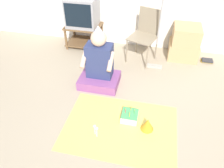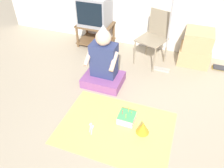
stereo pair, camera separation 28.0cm
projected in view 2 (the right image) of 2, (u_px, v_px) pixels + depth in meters
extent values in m
plane|color=tan|center=(117.00, 138.00, 2.57)|extent=(16.00, 16.00, 0.00)
cube|color=brown|center=(95.00, 25.00, 4.10)|extent=(0.65, 0.48, 0.03)
cube|color=brown|center=(96.00, 41.00, 4.31)|extent=(0.65, 0.48, 0.02)
cylinder|color=brown|center=(77.00, 37.00, 4.15)|extent=(0.04, 0.04, 0.42)
cylinder|color=brown|center=(106.00, 42.00, 3.99)|extent=(0.04, 0.04, 0.42)
cylinder|color=brown|center=(87.00, 28.00, 4.46)|extent=(0.04, 0.04, 0.42)
cylinder|color=brown|center=(114.00, 32.00, 4.30)|extent=(0.04, 0.04, 0.42)
cube|color=#99999E|center=(95.00, 11.00, 3.94)|extent=(0.53, 0.46, 0.50)
cube|color=black|center=(89.00, 14.00, 3.76)|extent=(0.47, 0.01, 0.40)
cube|color=gray|center=(152.00, 40.00, 3.56)|extent=(0.53, 0.54, 0.02)
cube|color=gray|center=(160.00, 23.00, 3.54)|extent=(0.35, 0.14, 0.44)
cylinder|color=gray|center=(135.00, 53.00, 3.67)|extent=(0.02, 0.02, 0.44)
cylinder|color=gray|center=(154.00, 60.00, 3.49)|extent=(0.02, 0.02, 0.44)
cylinder|color=gray|center=(147.00, 44.00, 3.90)|extent=(0.02, 0.02, 0.44)
cylinder|color=gray|center=(166.00, 51.00, 3.72)|extent=(0.02, 0.02, 0.44)
cube|color=tan|center=(194.00, 55.00, 3.76)|extent=(0.51, 0.46, 0.28)
cube|color=tan|center=(198.00, 40.00, 3.58)|extent=(0.45, 0.45, 0.30)
cube|color=#B2ADA3|center=(161.00, 69.00, 3.65)|extent=(0.28, 0.09, 0.03)
cylinder|color=#B7B7BC|center=(169.00, 28.00, 3.36)|extent=(0.03, 0.37, 1.31)
cube|color=#A88933|center=(218.00, 68.00, 3.68)|extent=(0.20, 0.10, 0.02)
cube|color=#333338|center=(219.00, 67.00, 3.66)|extent=(0.18, 0.13, 0.03)
cube|color=#8C4C8C|center=(103.00, 79.00, 3.34)|extent=(0.58, 0.46, 0.14)
cube|color=navy|center=(104.00, 60.00, 3.17)|extent=(0.37, 0.24, 0.51)
sphere|color=beige|center=(103.00, 38.00, 2.95)|extent=(0.22, 0.22, 0.22)
cone|color=silver|center=(103.00, 28.00, 2.86)|extent=(0.12, 0.12, 0.09)
cylinder|color=beige|center=(88.00, 57.00, 3.09)|extent=(0.06, 0.27, 0.21)
cylinder|color=beige|center=(114.00, 62.00, 2.98)|extent=(0.06, 0.27, 0.21)
cube|color=#EAD666|center=(116.00, 128.00, 2.69)|extent=(1.37, 1.00, 0.01)
cube|color=silver|center=(127.00, 118.00, 2.74)|extent=(0.21, 0.21, 0.10)
cube|color=#4CB266|center=(127.00, 115.00, 2.71)|extent=(0.20, 0.20, 0.01)
cylinder|color=#66C666|center=(131.00, 114.00, 2.68)|extent=(0.01, 0.01, 0.07)
sphere|color=#FFCC4C|center=(132.00, 112.00, 2.65)|extent=(0.01, 0.01, 0.01)
cylinder|color=yellow|center=(129.00, 110.00, 2.73)|extent=(0.01, 0.01, 0.07)
sphere|color=#FFCC4C|center=(129.00, 108.00, 2.71)|extent=(0.01, 0.01, 0.01)
cylinder|color=#EA4C4C|center=(123.00, 113.00, 2.70)|extent=(0.01, 0.01, 0.07)
sphere|color=#FFCC4C|center=(123.00, 110.00, 2.68)|extent=(0.01, 0.01, 0.01)
cylinder|color=yellow|center=(126.00, 117.00, 2.65)|extent=(0.01, 0.01, 0.07)
sphere|color=#FFCC4C|center=(126.00, 114.00, 2.63)|extent=(0.01, 0.01, 0.01)
cone|color=gold|center=(143.00, 128.00, 2.59)|extent=(0.16, 0.16, 0.16)
ellipsoid|color=white|center=(91.00, 124.00, 2.72)|extent=(0.04, 0.05, 0.01)
cube|color=white|center=(90.00, 129.00, 2.67)|extent=(0.04, 0.10, 0.01)
ellipsoid|color=white|center=(92.00, 127.00, 2.69)|extent=(0.04, 0.05, 0.01)
cube|color=white|center=(92.00, 131.00, 2.64)|extent=(0.04, 0.10, 0.01)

